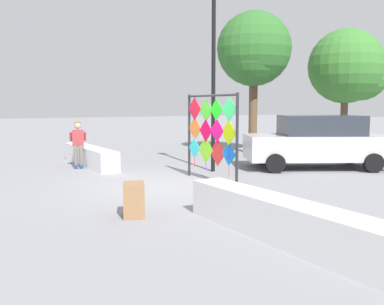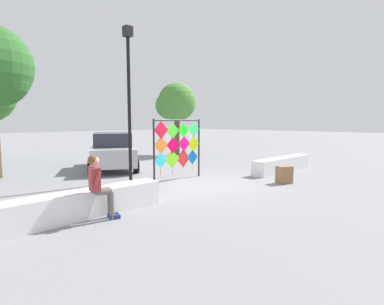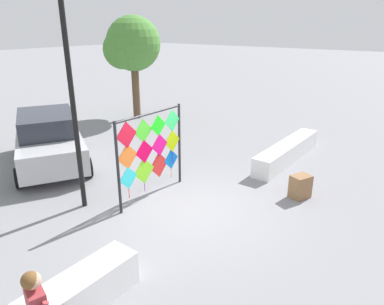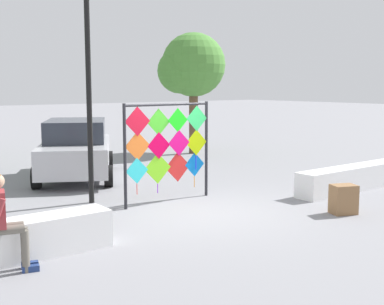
{
  "view_description": "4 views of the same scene",
  "coord_description": "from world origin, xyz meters",
  "px_view_note": "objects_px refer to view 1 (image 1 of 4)",
  "views": [
    {
      "loc": [
        9.25,
        -4.83,
        1.99
      ],
      "look_at": [
        -0.31,
        0.84,
        0.76
      ],
      "focal_mm": 40.02,
      "sensor_mm": 36.0,
      "label": 1
    },
    {
      "loc": [
        -7.53,
        -7.08,
        2.19
      ],
      "look_at": [
        -0.32,
        0.16,
        1.14
      ],
      "focal_mm": 28.19,
      "sensor_mm": 36.0,
      "label": 2
    },
    {
      "loc": [
        -6.1,
        -4.67,
        4.3
      ],
      "look_at": [
        0.35,
        0.2,
        1.35
      ],
      "focal_mm": 33.05,
      "sensor_mm": 36.0,
      "label": 3
    },
    {
      "loc": [
        -6.56,
        -8.15,
        2.67
      ],
      "look_at": [
        0.35,
        0.78,
        1.17
      ],
      "focal_mm": 47.45,
      "sensor_mm": 36.0,
      "label": 4
    }
  ],
  "objects_px": {
    "tree_palm_like": "(350,69)",
    "tree_broadleaf": "(254,52)",
    "seated_vendor": "(78,141)",
    "cardboard_box_large": "(134,200)",
    "parked_car": "(316,142)",
    "kite_display_rack": "(211,130)",
    "lamp_post": "(214,59)"
  },
  "relations": [
    {
      "from": "cardboard_box_large",
      "to": "tree_broadleaf",
      "type": "bearing_deg",
      "value": 130.2
    },
    {
      "from": "seated_vendor",
      "to": "tree_broadleaf",
      "type": "bearing_deg",
      "value": 92.57
    },
    {
      "from": "parked_car",
      "to": "seated_vendor",
      "type": "bearing_deg",
      "value": -122.38
    },
    {
      "from": "parked_car",
      "to": "cardboard_box_large",
      "type": "relative_size",
      "value": 7.61
    },
    {
      "from": "seated_vendor",
      "to": "tree_palm_like",
      "type": "xyz_separation_m",
      "value": [
        0.23,
        12.55,
        2.8
      ]
    },
    {
      "from": "kite_display_rack",
      "to": "lamp_post",
      "type": "height_order",
      "value": "lamp_post"
    },
    {
      "from": "cardboard_box_large",
      "to": "lamp_post",
      "type": "xyz_separation_m",
      "value": [
        -3.7,
        4.14,
        3.03
      ]
    },
    {
      "from": "kite_display_rack",
      "to": "parked_car",
      "type": "xyz_separation_m",
      "value": [
        -0.31,
        4.18,
        -0.51
      ]
    },
    {
      "from": "lamp_post",
      "to": "tree_broadleaf",
      "type": "relative_size",
      "value": 0.95
    },
    {
      "from": "tree_palm_like",
      "to": "tree_broadleaf",
      "type": "xyz_separation_m",
      "value": [
        -0.56,
        -5.18,
        0.48
      ]
    },
    {
      "from": "kite_display_rack",
      "to": "cardboard_box_large",
      "type": "distance_m",
      "value": 4.01
    },
    {
      "from": "parked_car",
      "to": "tree_broadleaf",
      "type": "distance_m",
      "value": 5.58
    },
    {
      "from": "seated_vendor",
      "to": "tree_palm_like",
      "type": "bearing_deg",
      "value": 88.96
    },
    {
      "from": "tree_palm_like",
      "to": "kite_display_rack",
      "type": "bearing_deg",
      "value": -68.11
    },
    {
      "from": "parked_car",
      "to": "tree_palm_like",
      "type": "bearing_deg",
      "value": 122.05
    },
    {
      "from": "parked_car",
      "to": "tree_broadleaf",
      "type": "bearing_deg",
      "value": 167.79
    },
    {
      "from": "tree_palm_like",
      "to": "parked_car",
      "type": "bearing_deg",
      "value": -57.95
    },
    {
      "from": "kite_display_rack",
      "to": "seated_vendor",
      "type": "distance_m",
      "value": 4.93
    },
    {
      "from": "kite_display_rack",
      "to": "tree_broadleaf",
      "type": "bearing_deg",
      "value": 132.49
    },
    {
      "from": "seated_vendor",
      "to": "parked_car",
      "type": "height_order",
      "value": "parked_car"
    },
    {
      "from": "kite_display_rack",
      "to": "lamp_post",
      "type": "bearing_deg",
      "value": 144.58
    },
    {
      "from": "tree_broadleaf",
      "to": "seated_vendor",
      "type": "bearing_deg",
      "value": -87.43
    },
    {
      "from": "kite_display_rack",
      "to": "seated_vendor",
      "type": "height_order",
      "value": "kite_display_rack"
    },
    {
      "from": "kite_display_rack",
      "to": "tree_palm_like",
      "type": "bearing_deg",
      "value": 111.89
    },
    {
      "from": "cardboard_box_large",
      "to": "parked_car",
      "type": "bearing_deg",
      "value": 109.45
    },
    {
      "from": "tree_broadleaf",
      "to": "parked_car",
      "type": "bearing_deg",
      "value": -12.21
    },
    {
      "from": "seated_vendor",
      "to": "cardboard_box_large",
      "type": "height_order",
      "value": "seated_vendor"
    },
    {
      "from": "parked_car",
      "to": "tree_palm_like",
      "type": "distance_m",
      "value": 7.76
    },
    {
      "from": "parked_car",
      "to": "cardboard_box_large",
      "type": "xyz_separation_m",
      "value": [
        2.58,
        -7.31,
        -0.54
      ]
    },
    {
      "from": "seated_vendor",
      "to": "cardboard_box_large",
      "type": "bearing_deg",
      "value": -7.67
    },
    {
      "from": "cardboard_box_large",
      "to": "lamp_post",
      "type": "height_order",
      "value": "lamp_post"
    },
    {
      "from": "kite_display_rack",
      "to": "tree_palm_like",
      "type": "relative_size",
      "value": 0.42
    }
  ]
}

